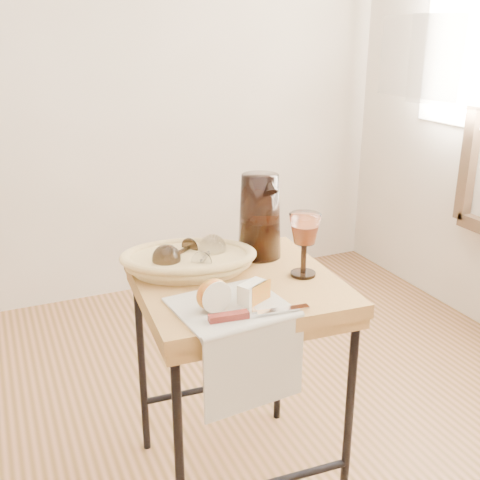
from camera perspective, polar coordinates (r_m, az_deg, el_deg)
name	(u,v)px	position (r m, az deg, el deg)	size (l,w,h in m)	color
wall_back	(29,23)	(2.88, -19.95, 19.34)	(3.60, 0.00, 2.70)	#BEAF99
side_table	(237,385)	(1.77, -0.27, -13.98)	(0.53, 0.53, 0.68)	brown
tea_towel	(230,306)	(1.44, -0.94, -6.52)	(0.27, 0.24, 0.01)	beige
bread_basket	(189,262)	(1.65, -5.02, -2.15)	(0.34, 0.23, 0.06)	#B68849
goblet_lying_a	(177,254)	(1.64, -6.21, -1.33)	(0.13, 0.08, 0.08)	#3B2C1E
goblet_lying_b	(208,253)	(1.64, -3.16, -1.33)	(0.13, 0.08, 0.08)	white
pitcher	(260,216)	(1.72, 1.94, 2.35)	(0.17, 0.25, 0.29)	black
wine_goblet	(304,245)	(1.60, 6.29, -0.47)	(0.09, 0.09, 0.18)	white
apple_half	(212,294)	(1.41, -2.73, -5.32)	(0.09, 0.04, 0.08)	red
apple_wedge	(253,292)	(1.45, 1.23, -5.11)	(0.07, 0.04, 0.05)	white
table_knife	(255,312)	(1.39, 1.52, -7.05)	(0.24, 0.03, 0.02)	silver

